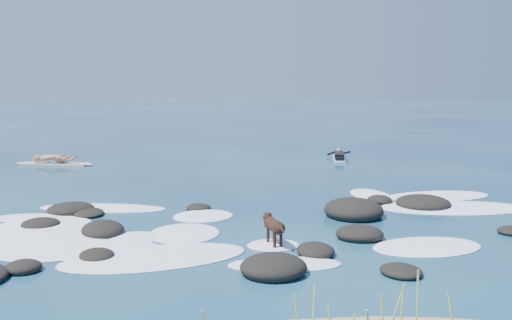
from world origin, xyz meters
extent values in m
plane|color=#0A2642|center=(0.00, 0.00, 0.00)|extent=(160.00, 160.00, 0.00)
cylinder|color=#8FA04D|center=(1.03, -7.70, 0.70)|extent=(0.06, 0.12, 1.16)
ellipsoid|color=black|center=(0.08, -3.96, 0.11)|extent=(1.32, 1.27, 0.46)
ellipsoid|color=black|center=(2.86, -0.05, 0.15)|extent=(1.57, 1.67, 0.60)
ellipsoid|color=black|center=(-3.11, -2.59, 0.06)|extent=(0.88, 0.94, 0.24)
ellipsoid|color=black|center=(-4.23, 1.42, 0.09)|extent=(1.36, 1.24, 0.36)
ellipsoid|color=black|center=(-4.69, 0.05, 0.07)|extent=(0.90, 0.88, 0.27)
ellipsoid|color=black|center=(-4.33, -3.14, 0.07)|extent=(0.75, 0.73, 0.27)
ellipsoid|color=black|center=(-3.75, 1.11, 0.05)|extent=(1.03, 1.18, 0.20)
ellipsoid|color=black|center=(1.10, -3.00, 0.08)|extent=(0.89, 0.97, 0.31)
ellipsoid|color=black|center=(2.33, -2.02, 0.09)|extent=(1.19, 1.09, 0.38)
ellipsoid|color=black|center=(2.30, -4.34, 0.06)|extent=(0.95, 1.00, 0.23)
ellipsoid|color=black|center=(-0.95, 1.30, 0.05)|extent=(0.69, 0.72, 0.19)
ellipsoid|color=black|center=(5.04, 0.66, 0.10)|extent=(1.96, 1.96, 0.42)
ellipsoid|color=black|center=(4.09, 1.36, 0.07)|extent=(0.73, 0.80, 0.28)
ellipsoid|color=black|center=(-3.18, -0.84, 0.10)|extent=(1.22, 1.37, 0.40)
ellipsoid|color=white|center=(0.38, -3.53, 0.01)|extent=(2.21, 1.08, 0.12)
ellipsoid|color=white|center=(-5.20, 0.96, 0.01)|extent=(1.90, 0.95, 0.12)
ellipsoid|color=white|center=(-4.26, -1.49, 0.01)|extent=(3.62, 3.31, 0.12)
ellipsoid|color=white|center=(-2.01, -2.73, 0.01)|extent=(3.88, 2.27, 0.12)
ellipsoid|color=white|center=(-2.63, -2.12, 0.01)|extent=(1.68, 1.43, 0.12)
ellipsoid|color=white|center=(4.20, 2.37, 0.01)|extent=(1.20, 1.96, 0.12)
ellipsoid|color=white|center=(3.48, -2.87, 0.01)|extent=(2.47, 1.62, 0.12)
ellipsoid|color=white|center=(-0.88, 0.48, 0.01)|extent=(1.84, 1.70, 0.12)
ellipsoid|color=white|center=(-1.40, -1.07, 0.01)|extent=(1.95, 2.08, 0.12)
ellipsoid|color=white|center=(-2.48, -1.29, 0.01)|extent=(1.32, 1.12, 0.12)
ellipsoid|color=white|center=(6.09, 1.90, 0.01)|extent=(3.33, 1.67, 0.12)
ellipsoid|color=white|center=(5.76, 0.39, 0.01)|extent=(4.19, 2.25, 0.12)
ellipsoid|color=white|center=(-4.64, -0.06, 0.01)|extent=(2.90, 2.94, 0.12)
ellipsoid|color=white|center=(-3.48, 1.77, 0.01)|extent=(3.61, 1.84, 0.12)
ellipsoid|color=white|center=(5.95, 0.72, 0.01)|extent=(3.34, 2.00, 0.12)
ellipsoid|color=white|center=(0.39, -2.28, 0.01)|extent=(1.10, 0.90, 0.12)
cube|color=beige|center=(-6.23, 10.07, 0.05)|extent=(2.75, 1.27, 0.09)
ellipsoid|color=beige|center=(-4.93, 9.70, 0.05)|extent=(0.60, 0.44, 0.10)
ellipsoid|color=beige|center=(-7.53, 10.43, 0.05)|extent=(0.60, 0.44, 0.10)
imported|color=#AF755C|center=(-6.23, 10.07, 0.97)|extent=(0.58, 0.73, 1.76)
cube|color=silver|center=(5.52, 9.84, 0.05)|extent=(1.04, 2.16, 0.08)
ellipsoid|color=silver|center=(5.81, 10.85, 0.05)|extent=(0.37, 0.51, 0.08)
cube|color=black|center=(5.52, 9.84, 0.19)|extent=(0.72, 1.35, 0.21)
sphere|color=#B3735E|center=(5.72, 10.56, 0.31)|extent=(0.27, 0.27, 0.22)
cylinder|color=black|center=(5.50, 10.77, 0.18)|extent=(0.54, 0.15, 0.24)
cylinder|color=black|center=(6.02, 10.62, 0.18)|extent=(0.47, 0.40, 0.24)
cube|color=black|center=(5.32, 9.15, 0.15)|extent=(0.46, 0.60, 0.13)
cylinder|color=black|center=(0.39, -2.38, 0.45)|extent=(0.36, 0.57, 0.26)
sphere|color=black|center=(0.35, -2.15, 0.45)|extent=(0.32, 0.32, 0.27)
sphere|color=black|center=(0.44, -2.62, 0.45)|extent=(0.29, 0.29, 0.24)
sphere|color=black|center=(0.32, -1.99, 0.54)|extent=(0.23, 0.23, 0.19)
cone|color=black|center=(0.29, -1.88, 0.53)|extent=(0.12, 0.14, 0.10)
cone|color=black|center=(0.27, -2.01, 0.62)|extent=(0.10, 0.08, 0.09)
cone|color=black|center=(0.37, -1.99, 0.62)|extent=(0.10, 0.08, 0.09)
cylinder|color=black|center=(0.29, -2.21, 0.17)|extent=(0.08, 0.08, 0.35)
cylinder|color=black|center=(0.43, -2.19, 0.17)|extent=(0.08, 0.08, 0.35)
cylinder|color=black|center=(0.36, -2.57, 0.17)|extent=(0.08, 0.08, 0.35)
cylinder|color=black|center=(0.50, -2.55, 0.17)|extent=(0.08, 0.08, 0.35)
cylinder|color=black|center=(0.46, -2.73, 0.50)|extent=(0.09, 0.26, 0.15)
camera|label=1|loc=(-1.71, -13.49, 3.40)|focal=40.00mm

